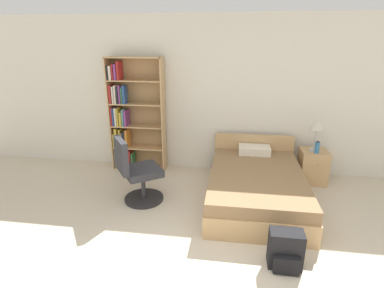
{
  "coord_description": "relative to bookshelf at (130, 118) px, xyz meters",
  "views": [
    {
      "loc": [
        0.22,
        -1.79,
        2.18
      ],
      "look_at": [
        -0.33,
        1.98,
        0.86
      ],
      "focal_mm": 28.0,
      "sensor_mm": 36.0,
      "label": 1
    }
  ],
  "objects": [
    {
      "name": "wall_back",
      "position": [
        1.56,
        0.2,
        0.37
      ],
      "size": [
        9.0,
        0.06,
        2.6
      ],
      "color": "silver",
      "rests_on": "ground_plane"
    },
    {
      "name": "water_bottle",
      "position": [
        3.06,
        -0.25,
        -0.3
      ],
      "size": [
        0.07,
        0.07,
        0.19
      ],
      "color": "teal",
      "rests_on": "nightstand"
    },
    {
      "name": "backpack_black",
      "position": [
        2.35,
        -2.22,
        -0.74
      ],
      "size": [
        0.34,
        0.26,
        0.4
      ],
      "color": "black",
      "rests_on": "ground_plane"
    },
    {
      "name": "bed",
      "position": [
        2.12,
        -0.86,
        -0.69
      ],
      "size": [
        1.3,
        2.0,
        0.7
      ],
      "color": "tan",
      "rests_on": "ground_plane"
    },
    {
      "name": "table_lamp",
      "position": [
        3.04,
        -0.16,
        0.01
      ],
      "size": [
        0.21,
        0.21,
        0.51
      ],
      "color": "#B2B2B7",
      "rests_on": "nightstand"
    },
    {
      "name": "nightstand",
      "position": [
        3.07,
        -0.15,
        -0.66
      ],
      "size": [
        0.41,
        0.43,
        0.54
      ],
      "color": "tan",
      "rests_on": "ground_plane"
    },
    {
      "name": "office_chair",
      "position": [
        0.47,
        -1.17,
        -0.5
      ],
      "size": [
        0.72,
        0.7,
        0.96
      ],
      "color": "#232326",
      "rests_on": "ground_plane"
    },
    {
      "name": "bookshelf",
      "position": [
        0.0,
        0.0,
        0.0
      ],
      "size": [
        0.93,
        0.28,
        1.94
      ],
      "color": "tan",
      "rests_on": "ground_plane"
    }
  ]
}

